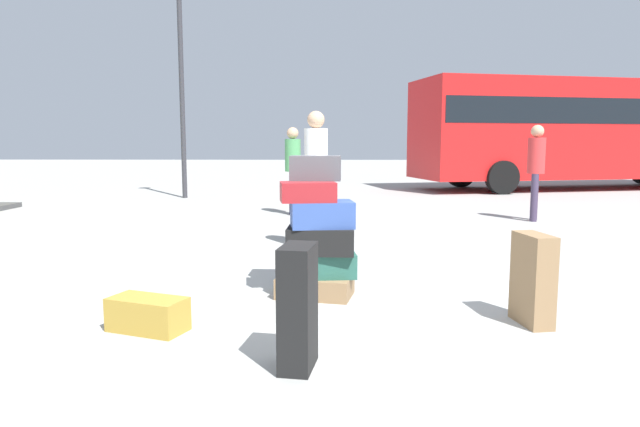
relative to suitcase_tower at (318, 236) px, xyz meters
name	(u,v)px	position (x,y,z in m)	size (l,w,h in m)	color
ground_plane	(339,303)	(0.19, -0.25, -0.55)	(80.00, 80.00, 0.00)	#9E9E99
suitcase_tower	(318,236)	(0.00, 0.00, 0.00)	(0.74, 0.61, 1.26)	olive
suitcase_brown_upright_blue	(533,279)	(1.66, -0.76, -0.20)	(0.18, 0.39, 0.70)	olive
suitcase_black_behind_tower	(298,307)	(-0.07, -1.64, -0.16)	(0.19, 0.35, 0.77)	black
suitcase_navy_foreground_near	(319,240)	(-0.02, 1.02, -0.21)	(0.30, 0.32, 0.66)	#334F99
suitcase_tan_white_trunk	(148,314)	(-1.23, -0.99, -0.42)	(0.57, 0.28, 0.25)	#B28C33
person_bearded_onlooker	(536,164)	(3.69, 5.01, 0.46)	(0.30, 0.33, 1.69)	#3F334C
person_tourist_with_camera	(316,168)	(-0.09, 2.20, 0.52)	(0.30, 0.34, 1.78)	black
person_passerby_in_red	(293,163)	(-0.65, 5.73, 0.45)	(0.30, 0.34, 1.67)	#3F334C
parked_bus	(584,127)	(7.58, 12.12, 1.29)	(10.48, 4.75, 3.15)	red
lamp_post	(181,53)	(-3.61, 8.95, 2.99)	(0.36, 0.36, 5.32)	#333338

